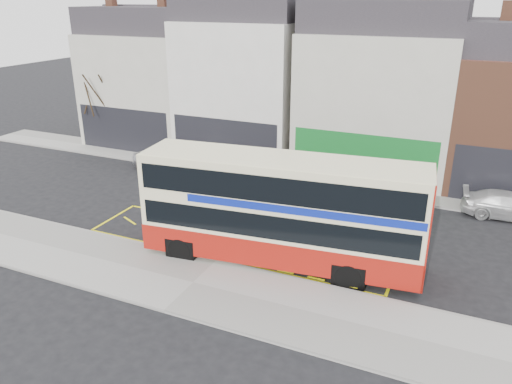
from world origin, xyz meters
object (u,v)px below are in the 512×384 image
at_px(street_tree_left, 98,82).
at_px(car_white, 509,206).
at_px(car_silver, 163,162).
at_px(car_grey, 261,176).
at_px(double_decker_bus, 282,210).
at_px(bus_stop_post, 163,213).
at_px(street_tree_right, 376,126).

bearing_deg(street_tree_left, car_white, -3.81).
xyz_separation_m(car_silver, car_grey, (6.61, 0.28, -0.09)).
distance_m(double_decker_bus, car_grey, 9.19).
distance_m(double_decker_bus, street_tree_left, 21.25).
distance_m(bus_stop_post, car_white, 17.19).
bearing_deg(bus_stop_post, car_silver, 125.76).
bearing_deg(double_decker_bus, car_silver, 139.19).
distance_m(bus_stop_post, car_grey, 9.22).
height_order(double_decker_bus, car_white, double_decker_bus).
relative_size(double_decker_bus, bus_stop_post, 4.07).
distance_m(car_white, street_tree_left, 27.47).
bearing_deg(street_tree_right, car_silver, -163.17).
xyz_separation_m(bus_stop_post, car_grey, (0.58, 9.11, -1.24)).
relative_size(double_decker_bus, car_white, 2.58).
bearing_deg(car_white, street_tree_right, 67.55).
distance_m(bus_stop_post, car_silver, 10.76).
bearing_deg(street_tree_right, double_decker_bus, -97.32).
height_order(car_silver, car_grey, car_silver).
height_order(car_grey, street_tree_right, street_tree_right).
height_order(bus_stop_post, street_tree_right, street_tree_right).
distance_m(double_decker_bus, car_white, 12.69).
bearing_deg(double_decker_bus, car_grey, 112.93).
bearing_deg(street_tree_left, bus_stop_post, -41.97).
distance_m(double_decker_bus, bus_stop_post, 5.13).
relative_size(bus_stop_post, car_white, 0.63).
distance_m(car_silver, car_grey, 6.62).
height_order(bus_stop_post, car_white, bus_stop_post).
bearing_deg(car_grey, car_white, -76.26).
xyz_separation_m(car_grey, street_tree_right, (5.84, 3.49, 2.82)).
distance_m(bus_stop_post, street_tree_left, 18.06).
height_order(car_white, street_tree_left, street_tree_left).
height_order(double_decker_bus, car_silver, double_decker_bus).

